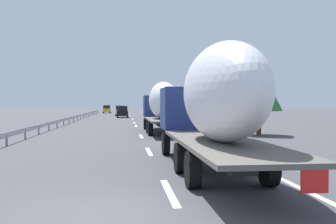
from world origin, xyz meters
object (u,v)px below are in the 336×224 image
object	(u,v)px
truck_lead	(162,104)
car_yellow_coupe	(107,109)
truck_trailing	(213,103)
car_white_van	(120,111)
road_sign	(171,105)
car_black_suv	(122,112)

from	to	relation	value
truck_lead	car_yellow_coupe	distance (m)	67.35
truck_lead	truck_trailing	bearing A→B (deg)	180.00
car_white_van	road_sign	world-z (taller)	road_sign
truck_trailing	road_sign	distance (m)	37.90
car_yellow_coupe	road_sign	distance (m)	48.49
truck_lead	truck_trailing	xyz separation A→B (m)	(-18.17, 0.00, 0.08)
car_yellow_coupe	truck_trailing	bearing A→B (deg)	-175.00
car_yellow_coupe	car_white_van	size ratio (longest dim) A/B	0.99
car_yellow_coupe	truck_lead	bearing A→B (deg)	-173.66
truck_trailing	car_white_van	world-z (taller)	truck_trailing
truck_lead	car_white_van	size ratio (longest dim) A/B	2.86
truck_trailing	road_sign	world-z (taller)	truck_trailing
car_yellow_coupe	car_white_van	bearing A→B (deg)	-170.91
truck_lead	car_black_suv	distance (m)	35.32
truck_lead	road_sign	xyz separation A→B (m)	(19.61, -3.10, -0.07)
car_black_suv	car_white_van	size ratio (longest dim) A/B	1.05
car_white_van	car_yellow_coupe	bearing A→B (deg)	9.09
car_black_suv	car_yellow_coupe	bearing A→B (deg)	7.32
truck_trailing	car_yellow_coupe	distance (m)	85.42
road_sign	car_yellow_coupe	bearing A→B (deg)	12.56
car_white_van	car_black_suv	bearing A→B (deg)	-176.80
car_white_van	road_sign	bearing A→B (deg)	-164.46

